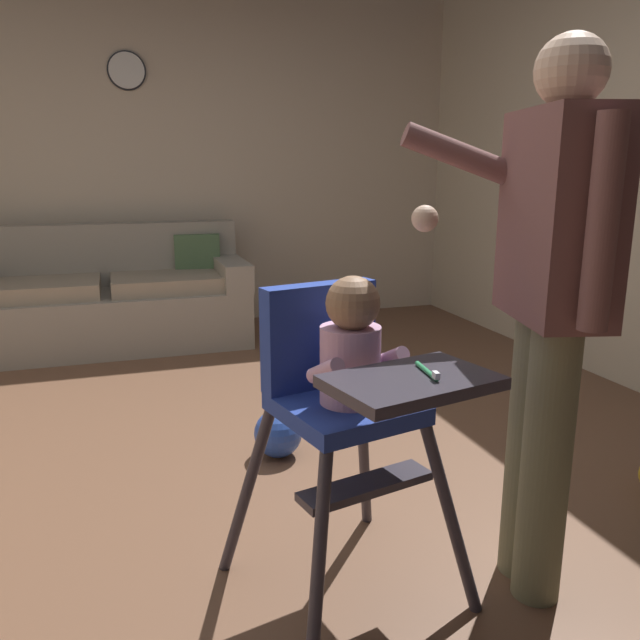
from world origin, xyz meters
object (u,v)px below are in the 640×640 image
at_px(high_chair, 347,379).
at_px(adult_standing, 549,298).
at_px(couch, 108,300).
at_px(wall_clock, 127,71).
at_px(toy_ball_second, 278,433).

xyz_separation_m(high_chair, adult_standing, (0.55, -0.14, 0.23)).
bearing_deg(couch, adult_standing, 20.35).
distance_m(couch, adult_standing, 3.56).
bearing_deg(couch, high_chair, 12.05).
bearing_deg(wall_clock, high_chair, -83.40).
relative_size(adult_standing, toy_ball_second, 7.43).
bearing_deg(wall_clock, couch, -117.92).
xyz_separation_m(adult_standing, toy_ball_second, (-0.51, 1.10, -0.80)).
relative_size(couch, high_chair, 2.02).
bearing_deg(wall_clock, toy_ball_second, -80.34).
bearing_deg(adult_standing, toy_ball_second, -50.19).
bearing_deg(toy_ball_second, wall_clock, 99.66).
xyz_separation_m(adult_standing, wall_clock, (-0.97, 3.77, 1.07)).
xyz_separation_m(high_chair, toy_ball_second, (0.04, 0.95, -0.57)).
distance_m(couch, wall_clock, 1.73).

